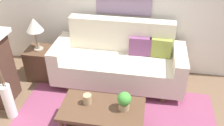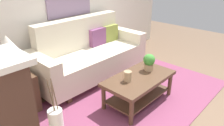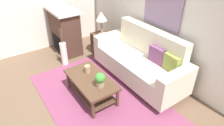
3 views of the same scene
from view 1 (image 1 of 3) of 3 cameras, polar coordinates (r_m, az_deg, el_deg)
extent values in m
cube|color=#843D5B|center=(3.59, 0.23, -14.46)|extent=(2.92, 1.85, 0.01)
cube|color=beige|center=(4.13, 1.42, -1.27)|extent=(1.76, 0.84, 0.40)
cube|color=beige|center=(4.15, 2.18, 6.68)|extent=(1.76, 0.20, 0.56)
cube|color=beige|center=(4.30, -11.60, 1.13)|extent=(0.20, 0.84, 0.60)
cube|color=beige|center=(4.07, 15.21, -1.41)|extent=(0.20, 0.84, 0.60)
cube|color=#513826|center=(4.43, -8.66, -3.03)|extent=(0.08, 0.74, 0.12)
cube|color=#513826|center=(4.26, 11.84, -5.14)|extent=(0.08, 0.74, 0.12)
cube|color=#7A4270|center=(4.07, 6.56, 3.95)|extent=(0.36, 0.13, 0.32)
cube|color=olive|center=(4.07, 11.26, 3.50)|extent=(0.37, 0.15, 0.32)
cube|color=#513826|center=(3.25, -2.31, -10.76)|extent=(1.10, 0.60, 0.05)
cube|color=#513826|center=(3.45, -2.20, -14.16)|extent=(0.98, 0.50, 0.02)
cylinder|color=#513826|center=(3.68, -9.02, -9.46)|extent=(0.06, 0.06, 0.38)
cylinder|color=#513826|center=(3.54, 6.57, -11.36)|extent=(0.06, 0.06, 0.38)
cylinder|color=tan|center=(3.26, -5.76, -8.44)|extent=(0.11, 0.11, 0.14)
cylinder|color=tan|center=(3.19, 2.84, -10.00)|extent=(0.14, 0.14, 0.10)
sphere|color=#3E8A34|center=(3.10, 2.91, -8.36)|extent=(0.18, 0.18, 0.18)
cube|color=#513826|center=(4.52, -16.19, 0.02)|extent=(0.44, 0.44, 0.56)
cylinder|color=gray|center=(4.37, -16.78, 3.20)|extent=(0.16, 0.16, 0.02)
cylinder|color=gray|center=(4.29, -17.13, 5.10)|extent=(0.05, 0.05, 0.35)
cone|color=beige|center=(4.17, -17.77, 8.53)|extent=(0.28, 0.28, 0.22)
cylinder|color=white|center=(3.83, -23.05, -8.29)|extent=(0.15, 0.15, 0.57)
cylinder|color=brown|center=(3.55, -24.39, -2.71)|extent=(0.04, 0.02, 0.36)
cylinder|color=brown|center=(3.58, -24.66, -2.49)|extent=(0.04, 0.04, 0.36)
camera|label=2|loc=(2.99, -62.10, -0.29)|focal=34.17mm
camera|label=3|loc=(2.24, 74.40, 5.97)|focal=30.93mm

